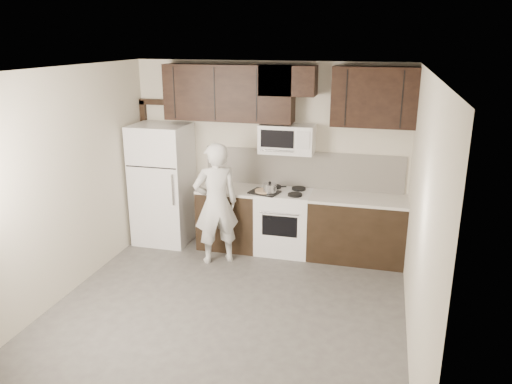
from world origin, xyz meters
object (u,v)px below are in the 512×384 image
at_px(refrigerator, 163,184).
at_px(person, 216,204).
at_px(stove, 284,221).
at_px(microwave, 287,139).

height_order(refrigerator, person, refrigerator).
distance_m(stove, refrigerator, 1.90).
bearing_deg(microwave, refrigerator, -174.85).
relative_size(microwave, refrigerator, 0.42).
relative_size(microwave, person, 0.45).
height_order(stove, microwave, microwave).
relative_size(stove, refrigerator, 0.52).
bearing_deg(refrigerator, person, -27.10).
relative_size(refrigerator, person, 1.06).
xyz_separation_m(stove, microwave, (-0.00, 0.12, 1.19)).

